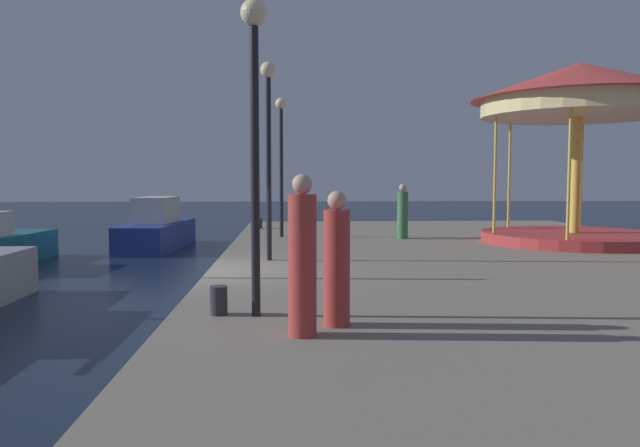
{
  "coord_description": "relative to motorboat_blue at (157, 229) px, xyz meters",
  "views": [
    {
      "loc": [
        1.66,
        -12.41,
        2.67
      ],
      "look_at": [
        2.52,
        3.85,
        1.47
      ],
      "focal_mm": 33.64,
      "sensor_mm": 36.0,
      "label": 1
    }
  ],
  "objects": [
    {
      "name": "person_near_carousel",
      "position": [
        5.24,
        -16.34,
        0.97
      ],
      "size": [
        0.34,
        0.34,
        1.94
      ],
      "color": "#B23833",
      "rests_on": "quay_dock"
    },
    {
      "name": "quay_dock",
      "position": [
        10.21,
        -11.01,
        -0.34
      ],
      "size": [
        13.58,
        28.36,
        0.8
      ],
      "primitive_type": "cube",
      "color": "gray",
      "rests_on": "ground"
    },
    {
      "name": "motorboat_blue",
      "position": [
        0.0,
        0.0,
        0.0
      ],
      "size": [
        2.12,
        5.6,
        1.99
      ],
      "color": "navy",
      "rests_on": "ground"
    },
    {
      "name": "carousel",
      "position": [
        13.54,
        -6.18,
        3.97
      ],
      "size": [
        6.15,
        6.15,
        5.25
      ],
      "color": "#B23333",
      "rests_on": "quay_dock"
    },
    {
      "name": "person_by_the_water",
      "position": [
        5.69,
        -15.86,
        0.87
      ],
      "size": [
        0.34,
        0.34,
        1.73
      ],
      "color": "#B23833",
      "rests_on": "quay_dock"
    },
    {
      "name": "bollard_south",
      "position": [
        4.11,
        -15.17,
        0.26
      ],
      "size": [
        0.24,
        0.24,
        0.4
      ],
      "primitive_type": "cylinder",
      "color": "#2D2D33",
      "rests_on": "quay_dock"
    },
    {
      "name": "lamp_post_far_end",
      "position": [
        4.86,
        -3.92,
        3.11
      ],
      "size": [
        0.36,
        0.36,
        4.49
      ],
      "color": "black",
      "rests_on": "quay_dock"
    },
    {
      "name": "bollard_center",
      "position": [
        3.97,
        -0.52,
        0.26
      ],
      "size": [
        0.24,
        0.24,
        0.4
      ],
      "primitive_type": "cylinder",
      "color": "#2D2D33",
      "rests_on": "quay_dock"
    },
    {
      "name": "person_mid_promenade",
      "position": [
        8.69,
        -4.69,
        0.87
      ],
      "size": [
        0.34,
        0.34,
        1.73
      ],
      "color": "#387247",
      "rests_on": "quay_dock"
    },
    {
      "name": "lamp_post_mid_promenade",
      "position": [
        4.63,
        -9.59,
        3.14
      ],
      "size": [
        0.36,
        0.36,
        4.53
      ],
      "color": "black",
      "rests_on": "quay_dock"
    },
    {
      "name": "ground_plane",
      "position": [
        3.42,
        -11.01,
        -0.74
      ],
      "size": [
        120.0,
        120.0,
        0.0
      ],
      "primitive_type": "plane",
      "color": "#162338"
    },
    {
      "name": "lamp_post_near_edge",
      "position": [
        4.63,
        -15.26,
        2.98
      ],
      "size": [
        0.36,
        0.36,
        4.26
      ],
      "color": "black",
      "rests_on": "quay_dock"
    }
  ]
}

